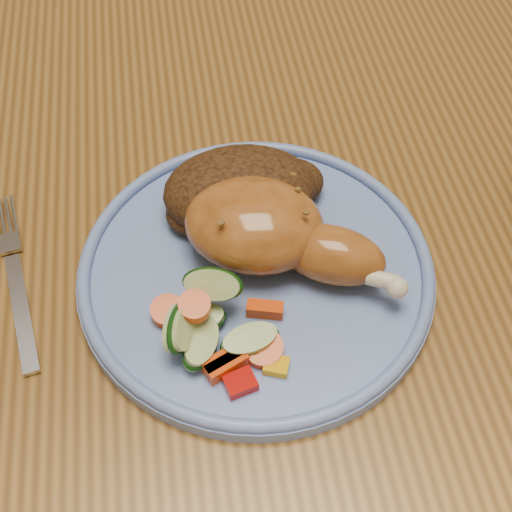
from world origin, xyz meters
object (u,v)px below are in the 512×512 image
dining_table (281,236)px  chair_far (215,19)px  plate (256,272)px  fork (17,285)px

dining_table → chair_far: (0.00, 0.63, -0.17)m
plate → fork: size_ratio=1.77×
dining_table → fork: (-0.23, -0.09, 0.09)m
chair_far → plate: (-0.04, -0.73, 0.26)m
chair_far → fork: (-0.23, -0.71, 0.26)m
chair_far → fork: size_ratio=5.80×
chair_far → fork: chair_far is taller
plate → chair_far: bearing=86.8°
fork → chair_far: bearing=72.4°
dining_table → plate: (-0.04, -0.11, 0.09)m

